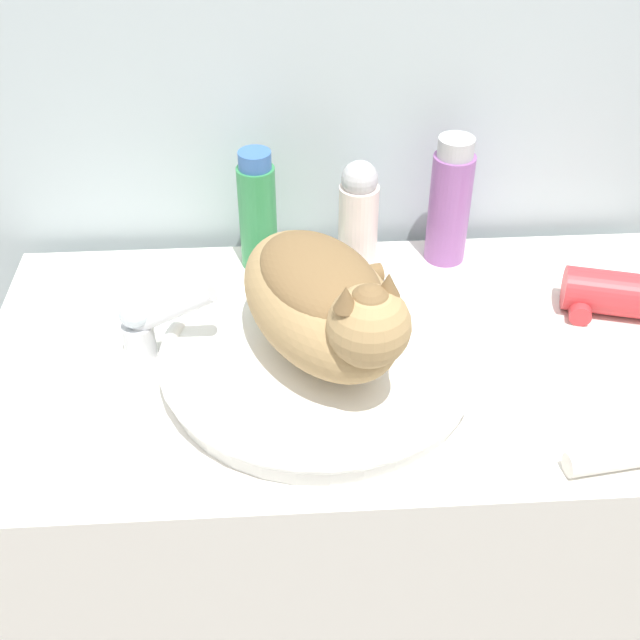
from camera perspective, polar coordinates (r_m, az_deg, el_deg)
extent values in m
cube|color=silver|center=(1.25, 1.27, 18.52)|extent=(8.00, 0.05, 2.40)
cube|color=white|center=(1.45, 1.92, -15.85)|extent=(1.03, 0.55, 0.90)
cylinder|color=white|center=(1.07, -0.04, -2.85)|extent=(0.41, 0.41, 0.04)
torus|color=white|center=(1.06, -0.04, -2.14)|extent=(0.43, 0.43, 0.02)
ellipsoid|color=tan|center=(1.01, -0.04, 1.25)|extent=(0.27, 0.33, 0.14)
ellipsoid|color=brown|center=(0.99, -0.04, 3.00)|extent=(0.21, 0.25, 0.06)
sphere|color=tan|center=(0.91, 3.27, -0.43)|extent=(0.10, 0.10, 0.10)
sphere|color=brown|center=(0.89, 3.33, 0.92)|extent=(0.05, 0.05, 0.05)
cone|color=brown|center=(0.87, 1.84, 1.60)|extent=(0.03, 0.03, 0.03)
cone|color=brown|center=(0.89, 4.89, 2.54)|extent=(0.03, 0.03, 0.03)
cylinder|color=brown|center=(1.15, 1.02, 2.79)|extent=(0.15, 0.06, 0.03)
cylinder|color=silver|center=(1.12, -12.70, -1.43)|extent=(0.04, 0.04, 0.05)
cylinder|color=silver|center=(1.07, -10.36, 0.73)|extent=(0.12, 0.05, 0.08)
sphere|color=silver|center=(1.09, -13.05, 0.56)|extent=(0.04, 0.04, 0.04)
cylinder|color=#93569E|center=(1.27, 9.16, 7.82)|extent=(0.06, 0.06, 0.18)
cylinder|color=#B7B7BC|center=(1.22, 9.66, 12.02)|extent=(0.05, 0.05, 0.03)
cylinder|color=silver|center=(1.26, 2.73, 6.79)|extent=(0.06, 0.06, 0.13)
sphere|color=#B7B7BC|center=(1.22, 2.84, 10.00)|extent=(0.06, 0.06, 0.06)
cylinder|color=#338C4C|center=(1.25, -4.44, 7.28)|extent=(0.06, 0.06, 0.17)
cylinder|color=#3866AD|center=(1.20, -4.67, 11.27)|extent=(0.05, 0.05, 0.03)
cylinder|color=silver|center=(1.02, 20.35, -9.19)|extent=(0.13, 0.05, 0.03)
cylinder|color=#C63338|center=(1.25, 20.78, 1.71)|extent=(0.18, 0.11, 0.07)
cylinder|color=#C63338|center=(1.25, 17.95, 1.47)|extent=(0.06, 0.10, 0.03)
cube|color=silver|center=(1.03, -17.01, -7.68)|extent=(0.07, 0.05, 0.02)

